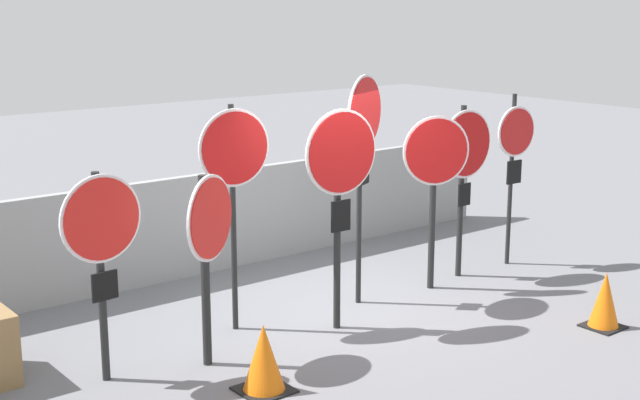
# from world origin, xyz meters

# --- Properties ---
(ground_plane) EXTENTS (40.00, 40.00, 0.00)m
(ground_plane) POSITION_xyz_m (0.00, 0.00, 0.00)
(ground_plane) COLOR slate
(fence_back) EXTENTS (8.97, 0.12, 1.32)m
(fence_back) POSITION_xyz_m (0.00, 2.30, 0.66)
(fence_back) COLOR gray
(fence_back) RESTS_ON ground
(stop_sign_0) EXTENTS (0.82, 0.16, 2.01)m
(stop_sign_0) POSITION_xyz_m (-2.97, -0.10, 1.40)
(stop_sign_0) COLOR black
(stop_sign_0) RESTS_ON ground
(stop_sign_1) EXTENTS (0.74, 0.44, 1.91)m
(stop_sign_1) POSITION_xyz_m (-2.01, -0.37, 1.32)
(stop_sign_1) COLOR black
(stop_sign_1) RESTS_ON ground
(stop_sign_2) EXTENTS (0.83, 0.14, 2.46)m
(stop_sign_2) POSITION_xyz_m (-1.29, 0.27, 1.83)
(stop_sign_2) COLOR black
(stop_sign_2) RESTS_ON ground
(stop_sign_3) EXTENTS (0.91, 0.15, 2.41)m
(stop_sign_3) POSITION_xyz_m (-0.40, -0.39, 1.73)
(stop_sign_3) COLOR black
(stop_sign_3) RESTS_ON ground
(stop_sign_4) EXTENTS (0.79, 0.38, 2.70)m
(stop_sign_4) POSITION_xyz_m (0.35, 0.10, 2.02)
(stop_sign_4) COLOR black
(stop_sign_4) RESTS_ON ground
(stop_sign_5) EXTENTS (0.78, 0.36, 2.16)m
(stop_sign_5) POSITION_xyz_m (1.37, -0.05, 1.54)
(stop_sign_5) COLOR black
(stop_sign_5) RESTS_ON ground
(stop_sign_6) EXTENTS (0.87, 0.13, 2.22)m
(stop_sign_6) POSITION_xyz_m (2.03, 0.08, 1.56)
(stop_sign_6) COLOR black
(stop_sign_6) RESTS_ON ground
(stop_sign_7) EXTENTS (0.67, 0.13, 2.31)m
(stop_sign_7) POSITION_xyz_m (2.96, 0.05, 1.61)
(stop_sign_7) COLOR black
(stop_sign_7) RESTS_ON ground
(traffic_cone_0) EXTENTS (0.47, 0.47, 0.64)m
(traffic_cone_0) POSITION_xyz_m (-1.95, -1.18, 0.32)
(traffic_cone_0) COLOR black
(traffic_cone_0) RESTS_ON ground
(traffic_cone_1) EXTENTS (0.40, 0.40, 0.63)m
(traffic_cone_1) POSITION_xyz_m (1.90, -2.15, 0.31)
(traffic_cone_1) COLOR black
(traffic_cone_1) RESTS_ON ground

